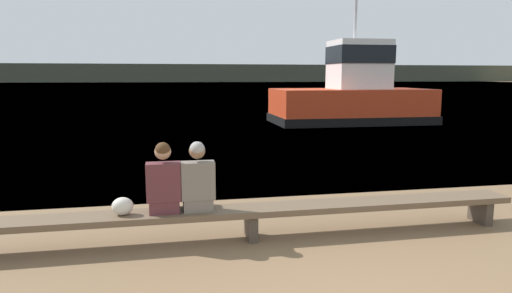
# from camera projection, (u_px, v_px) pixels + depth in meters

# --- Properties ---
(water_surface) EXTENTS (240.00, 240.00, 0.00)m
(water_surface) POSITION_uv_depth(u_px,v_px,m) (170.00, 84.00, 124.47)
(water_surface) COLOR #426B8E
(water_surface) RESTS_ON ground
(far_shoreline) EXTENTS (600.00, 12.00, 6.13)m
(far_shoreline) POSITION_uv_depth(u_px,v_px,m) (168.00, 73.00, 160.17)
(far_shoreline) COLOR #424738
(far_shoreline) RESTS_ON ground
(bench_main) EXTENTS (7.60, 0.49, 0.43)m
(bench_main) POSITION_uv_depth(u_px,v_px,m) (251.00, 213.00, 6.12)
(bench_main) COLOR brown
(bench_main) RESTS_ON ground
(person_left) EXTENTS (0.44, 0.41, 0.92)m
(person_left) POSITION_uv_depth(u_px,v_px,m) (164.00, 183.00, 5.83)
(person_left) COLOR #56282D
(person_left) RESTS_ON bench_main
(person_right) EXTENTS (0.44, 0.41, 0.92)m
(person_right) POSITION_uv_depth(u_px,v_px,m) (198.00, 181.00, 5.92)
(person_right) COLOR #70665B
(person_right) RESTS_ON bench_main
(shopping_bag) EXTENTS (0.27, 0.20, 0.23)m
(shopping_bag) POSITION_uv_depth(u_px,v_px,m) (123.00, 206.00, 5.76)
(shopping_bag) COLOR beige
(shopping_bag) RESTS_ON bench_main
(tugboat_red) EXTENTS (7.27, 3.71, 6.89)m
(tugboat_red) POSITION_uv_depth(u_px,v_px,m) (352.00, 97.00, 21.21)
(tugboat_red) COLOR red
(tugboat_red) RESTS_ON water_surface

